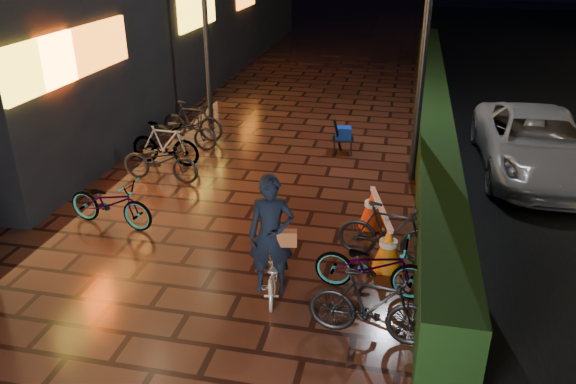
% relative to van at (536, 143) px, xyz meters
% --- Properties ---
extents(ground, '(80.00, 80.00, 0.00)m').
position_rel_van_xyz_m(ground, '(-5.33, -5.01, -0.65)').
color(ground, '#381911').
rests_on(ground, ground).
extents(hedge, '(0.70, 20.00, 1.00)m').
position_rel_van_xyz_m(hedge, '(-2.03, 2.99, -0.15)').
color(hedge, black).
rests_on(hedge, ground).
extents(van, '(2.20, 4.67, 1.29)m').
position_rel_van_xyz_m(van, '(0.00, 0.00, 0.00)').
color(van, '#9E9EA3').
rests_on(van, ground).
extents(lamp_post_hedge, '(0.51, 0.16, 5.27)m').
position_rel_van_xyz_m(lamp_post_hedge, '(-2.47, -0.90, 2.25)').
color(lamp_post_hedge, black).
rests_on(lamp_post_hedge, ground).
extents(lamp_post_sf, '(0.48, 0.19, 5.01)m').
position_rel_van_xyz_m(lamp_post_sf, '(-7.76, 1.81, 2.10)').
color(lamp_post_sf, black).
rests_on(lamp_post_sf, ground).
extents(cyclist, '(0.71, 1.33, 1.82)m').
position_rel_van_xyz_m(cyclist, '(-4.34, -5.45, 0.02)').
color(cyclist, silver).
rests_on(cyclist, ground).
extents(traffic_barrier, '(0.81, 1.76, 0.72)m').
position_rel_van_xyz_m(traffic_barrier, '(-2.96, -3.78, -0.29)').
color(traffic_barrier, orange).
rests_on(traffic_barrier, ground).
extents(cart_assembly, '(0.53, 0.56, 0.91)m').
position_rel_van_xyz_m(cart_assembly, '(-4.06, 0.27, -0.19)').
color(cart_assembly, black).
rests_on(cart_assembly, ground).
extents(parked_bikes_storefront, '(1.91, 5.21, 0.95)m').
position_rel_van_xyz_m(parked_bikes_storefront, '(-7.65, -1.46, -0.20)').
color(parked_bikes_storefront, black).
rests_on(parked_bikes_storefront, ground).
extents(parked_bikes_hedge, '(1.84, 2.55, 0.95)m').
position_rel_van_xyz_m(parked_bikes_hedge, '(-2.91, -5.13, -0.19)').
color(parked_bikes_hedge, black).
rests_on(parked_bikes_hedge, ground).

